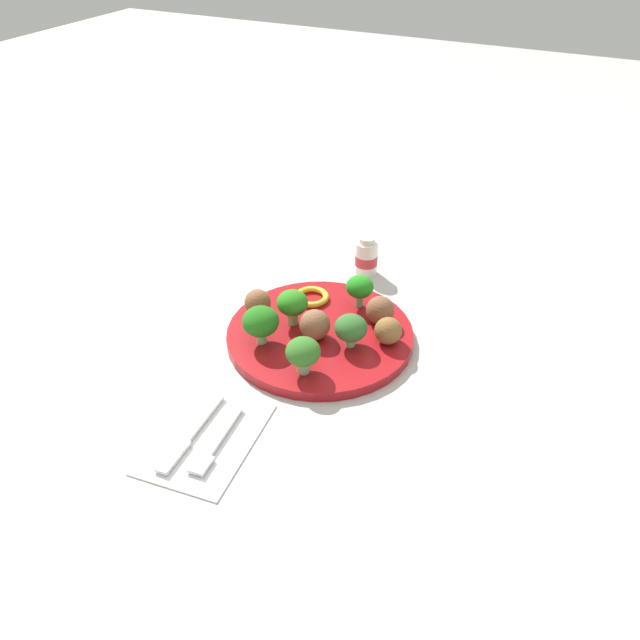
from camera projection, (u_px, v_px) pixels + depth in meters
name	position (u px, v px, depth m)	size (l,w,h in m)	color
ground_plane	(320.00, 339.00, 0.98)	(4.00, 4.00, 0.00)	#B2B2AD
plate	(320.00, 335.00, 0.98)	(0.28, 0.28, 0.02)	maroon
broccoli_floret_front_left	(351.00, 328.00, 0.93)	(0.05, 0.05, 0.05)	#8CCC79
broccoli_floret_mid_left	(291.00, 305.00, 0.96)	(0.05, 0.05, 0.06)	#9EC370
broccoli_floret_near_rim	(360.00, 287.00, 1.01)	(0.04, 0.04, 0.05)	#8FBD82
broccoli_floret_back_right	(261.00, 322.00, 0.93)	(0.05, 0.05, 0.06)	#8ECF74
broccoli_floret_far_rim	(303.00, 353.00, 0.88)	(0.05, 0.05, 0.05)	#94C37C
meatball_far_rim	(259.00, 301.00, 1.00)	(0.04, 0.04, 0.04)	brown
meatball_mid_left	(388.00, 331.00, 0.94)	(0.04, 0.04, 0.04)	brown
meatball_back_right	(380.00, 310.00, 0.98)	(0.04, 0.04, 0.04)	brown
meatball_front_right	(317.00, 326.00, 0.94)	(0.05, 0.05, 0.05)	brown
pepper_ring_mid_right	(312.00, 297.00, 1.04)	(0.06, 0.06, 0.01)	yellow
napkin	(206.00, 438.00, 0.81)	(0.17, 0.12, 0.01)	white
fork	(215.00, 443.00, 0.80)	(0.12, 0.03, 0.01)	silver
knife	(189.00, 435.00, 0.81)	(0.15, 0.02, 0.01)	silver
yogurt_bottle	(366.00, 257.00, 1.12)	(0.04, 0.04, 0.07)	white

